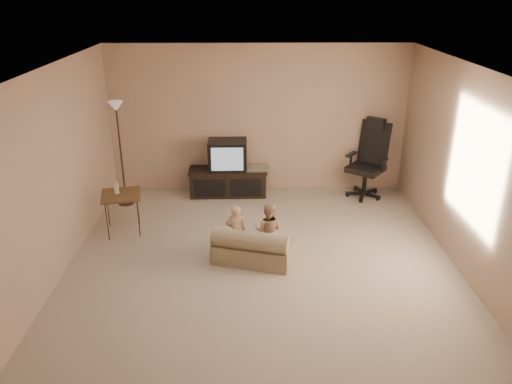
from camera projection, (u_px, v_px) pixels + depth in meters
floor at (262, 270)px, 6.35m from camera, size 5.50×5.50×0.00m
room_shell at (263, 157)px, 5.77m from camera, size 5.50×5.50×5.50m
tv_stand at (228, 172)px, 8.49m from camera, size 1.35×0.51×0.96m
office_chair at (368, 169)px, 8.42m from camera, size 0.86×0.86×1.33m
side_table at (121, 195)px, 7.12m from camera, size 0.64×0.64×0.81m
floor_lamp at (118, 131)px, 7.80m from camera, size 0.27×0.27×1.70m
child_sofa at (252, 248)px, 6.47m from camera, size 1.11×0.81×0.49m
toddler_left at (236, 231)px, 6.52m from camera, size 0.28×0.21×0.75m
toddler_right at (268, 230)px, 6.52m from camera, size 0.42×0.30×0.77m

